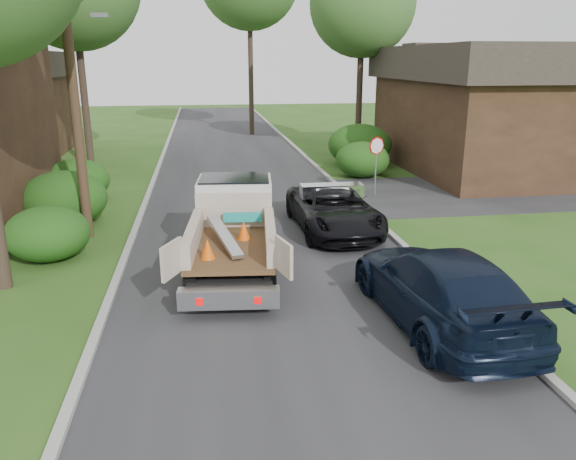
% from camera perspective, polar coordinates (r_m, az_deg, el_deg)
% --- Properties ---
extents(ground, '(120.00, 120.00, 0.00)m').
position_cam_1_polar(ground, '(14.11, -0.77, -5.76)').
color(ground, '#294E16').
rests_on(ground, ground).
extents(road, '(8.00, 90.00, 0.02)m').
position_cam_1_polar(road, '(23.60, -4.14, 3.56)').
color(road, '#28282B').
rests_on(road, ground).
extents(side_street, '(16.00, 7.00, 0.02)m').
position_cam_1_polar(side_street, '(26.44, 23.02, 3.70)').
color(side_street, '#28282B').
rests_on(side_street, ground).
extents(curb_left, '(0.20, 90.00, 0.12)m').
position_cam_1_polar(curb_left, '(23.63, -14.11, 3.24)').
color(curb_left, '#9E9E99').
rests_on(curb_left, ground).
extents(curb_right, '(0.20, 90.00, 0.12)m').
position_cam_1_polar(curb_right, '(24.24, 5.59, 4.01)').
color(curb_right, '#9E9E99').
rests_on(curb_right, ground).
extents(stop_sign, '(0.71, 0.32, 2.48)m').
position_cam_1_polar(stop_sign, '(23.27, 8.96, 7.66)').
color(stop_sign, slate).
rests_on(stop_sign, ground).
extents(utility_pole, '(2.42, 1.25, 10.00)m').
position_cam_1_polar(utility_pole, '(18.26, -21.13, 15.00)').
color(utility_pole, '#382619').
rests_on(utility_pole, ground).
extents(house_right, '(9.72, 12.96, 6.20)m').
position_cam_1_polar(house_right, '(30.77, 20.48, 11.63)').
color(house_right, '#342015').
rests_on(house_right, ground).
extents(hedge_left_a, '(2.34, 2.34, 1.53)m').
position_cam_1_polar(hedge_left_a, '(17.15, -23.26, -0.32)').
color(hedge_left_a, '#11410F').
rests_on(hedge_left_a, ground).
extents(hedge_left_b, '(2.86, 2.86, 1.87)m').
position_cam_1_polar(hedge_left_b, '(20.46, -21.82, 2.97)').
color(hedge_left_b, '#11410F').
rests_on(hedge_left_b, ground).
extents(hedge_left_c, '(2.60, 2.60, 1.70)m').
position_cam_1_polar(hedge_left_c, '(23.88, -20.72, 4.74)').
color(hedge_left_c, '#11410F').
rests_on(hedge_left_c, ground).
extents(hedge_right_a, '(2.60, 2.60, 1.70)m').
position_cam_1_polar(hedge_right_a, '(27.37, 7.58, 7.11)').
color(hedge_right_a, '#11410F').
rests_on(hedge_right_a, ground).
extents(hedge_right_b, '(3.38, 3.38, 2.21)m').
position_cam_1_polar(hedge_right_b, '(30.37, 7.31, 8.57)').
color(hedge_right_b, '#11410F').
rests_on(hedge_right_b, ground).
extents(tree_right_far, '(6.00, 6.00, 11.50)m').
position_cam_1_polar(tree_right_far, '(34.31, 7.58, 21.86)').
color(tree_right_far, '#2D2119').
rests_on(tree_right_far, ground).
extents(flatbed_truck, '(2.96, 6.04, 2.21)m').
position_cam_1_polar(flatbed_truck, '(15.42, -5.51, 0.89)').
color(flatbed_truck, black).
rests_on(flatbed_truck, ground).
extents(black_pickup, '(2.55, 5.32, 1.46)m').
position_cam_1_polar(black_pickup, '(18.50, 4.67, 2.11)').
color(black_pickup, black).
rests_on(black_pickup, ground).
extents(navy_suv, '(2.60, 5.81, 1.66)m').
position_cam_1_polar(navy_suv, '(12.37, 15.22, -5.61)').
color(navy_suv, black).
rests_on(navy_suv, ground).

